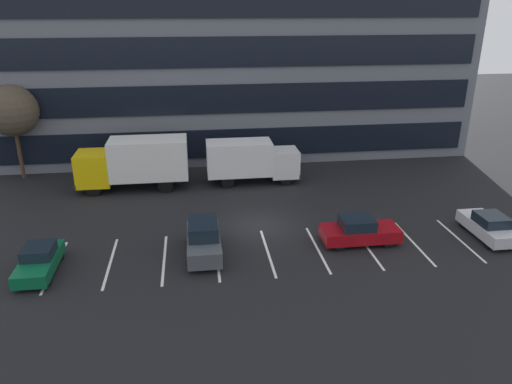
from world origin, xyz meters
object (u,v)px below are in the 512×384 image
box_truck_white (251,160)px  bare_tree (12,111)px  suv_charcoal (204,239)px  sedan_silver (488,226)px  sedan_maroon (359,231)px  box_truck_yellow (135,161)px  sedan_forest (39,261)px

box_truck_white → bare_tree: (-17.44, 3.45, 3.42)m
suv_charcoal → sedan_silver: bearing=-0.2°
sedan_maroon → box_truck_white: bearing=114.6°
sedan_silver → bare_tree: bearing=154.4°
box_truck_yellow → sedan_forest: 12.08m
box_truck_yellow → sedan_silver: (20.95, -10.72, -1.39)m
box_truck_yellow → bare_tree: bare_tree is taller
box_truck_yellow → sedan_silver: 23.58m
box_truck_white → sedan_silver: (12.51, -10.88, -1.12)m
suv_charcoal → sedan_maroon: 8.76m
sedan_silver → box_truck_yellow: bearing=152.9°
box_truck_white → sedan_maroon: bearing=-65.4°
box_truck_yellow → box_truck_white: bearing=1.1°
suv_charcoal → bare_tree: bearing=133.5°
box_truck_white → sedan_forest: box_truck_white is taller
box_truck_yellow → suv_charcoal: 11.64m
bare_tree → sedan_maroon: bearing=-32.2°
sedan_forest → bare_tree: 16.54m
box_truck_white → box_truck_yellow: (-8.44, -0.16, 0.27)m
sedan_maroon → bare_tree: size_ratio=0.61×
box_truck_white → sedan_maroon: (4.85, -10.60, -1.08)m
sedan_forest → bare_tree: bearing=109.3°
sedan_silver → sedan_forest: sedan_silver is taller
sedan_forest → bare_tree: (-5.26, 15.00, 4.57)m
box_truck_yellow → sedan_silver: box_truck_yellow is taller
suv_charcoal → sedan_forest: size_ratio=1.07×
sedan_silver → box_truck_white: bearing=139.0°
box_truck_white → sedan_maroon: box_truck_white is taller
suv_charcoal → sedan_forest: (-8.27, -0.75, -0.25)m
box_truck_yellow → sedan_maroon: (13.29, -10.44, -1.35)m
box_truck_white → suv_charcoal: box_truck_white is taller
sedan_silver → bare_tree: (-29.95, 14.32, 4.55)m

